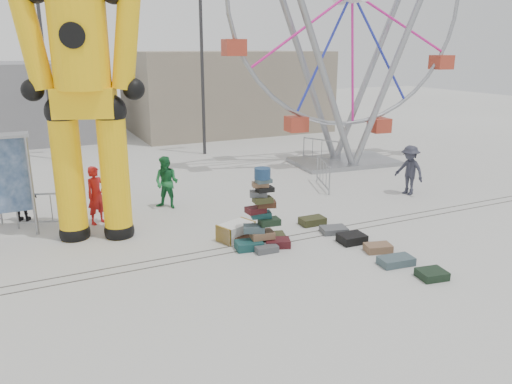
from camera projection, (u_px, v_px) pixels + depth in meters
name	position (u px, v px, depth m)	size (l,w,h in m)	color
ground	(266.00, 256.00, 13.02)	(90.00, 90.00, 0.00)	#9E9E99
track_line_near	(256.00, 248.00, 13.54)	(40.00, 0.04, 0.01)	#47443F
track_line_far	(250.00, 243.00, 13.89)	(40.00, 0.04, 0.01)	#47443F
building_right	(225.00, 91.00, 32.55)	(12.00, 8.00, 5.00)	gray
building_left	(5.00, 102.00, 29.00)	(10.00, 8.00, 4.40)	gray
lamp_post_right	(204.00, 64.00, 24.32)	(1.41, 0.25, 8.00)	#2D2D30
lamp_post_left	(47.00, 64.00, 23.16)	(1.41, 0.25, 8.00)	#2D2D30
suitcase_tower	(261.00, 224.00, 13.56)	(1.64, 1.38, 2.20)	#164444
crash_test_dummy	(83.00, 80.00, 13.11)	(3.31, 1.60, 8.38)	black
ferris_wheel	(351.00, 16.00, 21.56)	(11.44, 3.23, 13.31)	gray
steamer_trunk	(236.00, 231.00, 14.12)	(1.01, 0.58, 0.47)	silver
row_case_0	(312.00, 221.00, 15.33)	(0.77, 0.48, 0.23)	#35371B
row_case_1	(334.00, 230.00, 14.66)	(0.75, 0.54, 0.17)	#505357
row_case_2	(352.00, 238.00, 13.90)	(0.73, 0.58, 0.25)	black
row_case_3	(378.00, 248.00, 13.29)	(0.70, 0.45, 0.21)	brown
row_case_4	(396.00, 261.00, 12.49)	(0.87, 0.50, 0.20)	#40555B
row_case_5	(432.00, 274.00, 11.76)	(0.64, 0.54, 0.20)	black
barricade_dummy_c	(52.00, 210.00, 14.99)	(2.00, 0.10, 1.10)	gray
barricade_wheel_front	(323.00, 174.00, 19.22)	(2.00, 0.10, 1.10)	gray
barricade_wheel_back	(322.00, 150.00, 23.61)	(2.00, 0.10, 1.10)	gray
pedestrian_red	(96.00, 195.00, 15.22)	(0.66, 0.43, 1.81)	#B3191A
pedestrian_green	(167.00, 183.00, 16.71)	(0.86, 0.67, 1.77)	#1B6C34
pedestrian_black	(21.00, 197.00, 15.45)	(0.92, 0.38, 1.57)	black
pedestrian_grey	(409.00, 170.00, 18.28)	(1.18, 0.68, 1.83)	#282936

